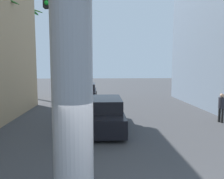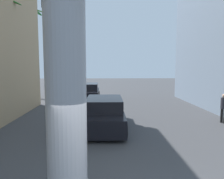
# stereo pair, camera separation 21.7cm
# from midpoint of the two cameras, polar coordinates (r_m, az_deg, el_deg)

# --- Properties ---
(ground_plane) EXTENTS (88.30, 88.30, 0.00)m
(ground_plane) POSITION_cam_midpoint_polar(r_m,az_deg,el_deg) (13.64, -0.05, -7.34)
(ground_plane) COLOR #424244
(car_lead) EXTENTS (2.10, 4.97, 1.56)m
(car_lead) POSITION_cam_midpoint_polar(r_m,az_deg,el_deg) (11.32, -1.46, -6.32)
(car_lead) COLOR black
(car_lead) RESTS_ON ground
(car_far) EXTENTS (1.96, 4.71, 1.56)m
(car_far) POSITION_cam_midpoint_polar(r_m,az_deg,el_deg) (20.73, -5.73, -0.68)
(car_far) COLOR black
(car_far) RESTS_ON ground
(palm_tree_far_left) EXTENTS (2.39, 2.43, 8.68)m
(palm_tree_far_left) POSITION_cam_midpoint_polar(r_m,az_deg,el_deg) (22.72, -19.25, 10.82)
(palm_tree_far_left) COLOR brown
(palm_tree_far_left) RESTS_ON ground
(pedestrian_mid_right) EXTENTS (0.44, 0.44, 1.65)m
(pedestrian_mid_right) POSITION_cam_midpoint_polar(r_m,az_deg,el_deg) (13.74, 27.56, -3.86)
(pedestrian_mid_right) COLOR black
(pedestrian_mid_right) RESTS_ON ground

